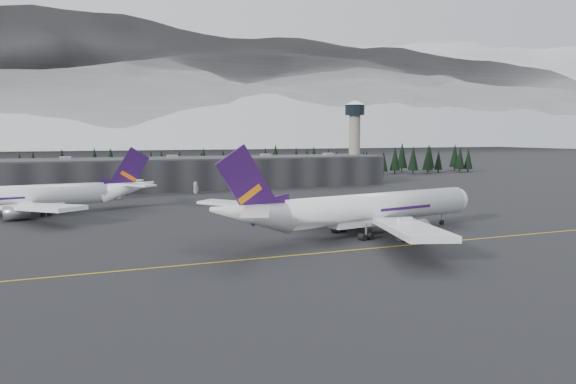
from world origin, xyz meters
name	(u,v)px	position (x,y,z in m)	size (l,w,h in m)	color
ground	(326,250)	(0.00, 0.00, 0.00)	(1400.00, 1400.00, 0.00)	black
taxiline	(330,252)	(0.00, -2.00, 0.01)	(400.00, 0.40, 0.02)	gold
terminal	(197,173)	(0.00, 125.00, 6.30)	(160.00, 30.00, 12.60)	black
control_tower	(355,132)	(75.00, 128.00, 23.41)	(10.00, 10.00, 37.70)	gray
treeline	(182,165)	(0.00, 162.00, 7.50)	(360.00, 20.00, 15.00)	black
mountain_ridge	(112,146)	(0.00, 1000.00, 0.00)	(4400.00, 900.00, 420.00)	white
jet_main	(357,210)	(12.47, 10.54, 5.63)	(67.52, 61.85, 19.98)	white
jet_parked	(40,196)	(-54.53, 68.52, 5.16)	(62.17, 57.15, 18.29)	white
gse_vehicle_a	(117,197)	(-33.05, 96.13, 0.74)	(2.46, 5.33, 1.48)	silver
gse_vehicle_b	(196,192)	(-4.86, 102.48, 0.78)	(1.83, 4.55, 1.55)	silver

